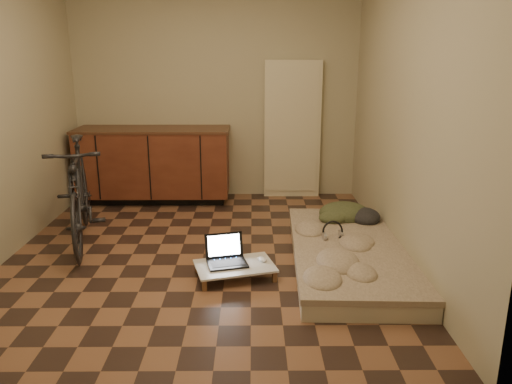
{
  "coord_description": "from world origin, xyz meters",
  "views": [
    {
      "loc": [
        0.45,
        -4.27,
        1.8
      ],
      "look_at": [
        0.48,
        0.15,
        0.55
      ],
      "focal_mm": 35.0,
      "sensor_mm": 36.0,
      "label": 1
    }
  ],
  "objects_px": {
    "bicycle": "(79,187)",
    "lap_desk": "(235,266)",
    "futon": "(349,254)",
    "laptop": "(226,257)"
  },
  "relations": [
    {
      "from": "bicycle",
      "to": "lap_desk",
      "type": "bearing_deg",
      "value": -42.37
    },
    {
      "from": "futon",
      "to": "lap_desk",
      "type": "relative_size",
      "value": 2.88
    },
    {
      "from": "laptop",
      "to": "bicycle",
      "type": "bearing_deg",
      "value": 139.02
    },
    {
      "from": "bicycle",
      "to": "futon",
      "type": "height_order",
      "value": "bicycle"
    },
    {
      "from": "bicycle",
      "to": "laptop",
      "type": "xyz_separation_m",
      "value": [
        1.43,
        -0.73,
        -0.4
      ]
    },
    {
      "from": "laptop",
      "to": "futon",
      "type": "bearing_deg",
      "value": -2.89
    },
    {
      "from": "bicycle",
      "to": "futon",
      "type": "xyz_separation_m",
      "value": [
        2.5,
        -0.52,
        -0.47
      ]
    },
    {
      "from": "futon",
      "to": "laptop",
      "type": "height_order",
      "value": "laptop"
    },
    {
      "from": "lap_desk",
      "to": "bicycle",
      "type": "bearing_deg",
      "value": 137.0
    },
    {
      "from": "lap_desk",
      "to": "laptop",
      "type": "bearing_deg",
      "value": 126.52
    }
  ]
}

